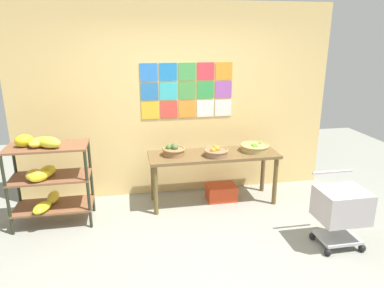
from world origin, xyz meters
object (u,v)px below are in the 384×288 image
fruit_basket_right (216,152)px  produce_crate_under_table (221,192)px  shopping_cart (341,208)px  banana_shelf_unit (45,172)px  fruit_basket_back_right (255,147)px  display_table (214,160)px  fruit_basket_centre (174,150)px

fruit_basket_right → produce_crate_under_table: 0.69m
shopping_cart → banana_shelf_unit: bearing=172.9°
banana_shelf_unit → fruit_basket_right: 2.14m
fruit_basket_back_right → produce_crate_under_table: bearing=175.1°
display_table → fruit_basket_centre: 0.57m
fruit_basket_back_right → produce_crate_under_table: size_ratio=0.97×
fruit_basket_back_right → shopping_cart: fruit_basket_back_right is taller
fruit_basket_centre → produce_crate_under_table: size_ratio=0.76×
fruit_basket_centre → shopping_cart: bearing=-39.2°
produce_crate_under_table → shopping_cart: size_ratio=0.51×
display_table → fruit_basket_centre: fruit_basket_centre is taller
fruit_basket_right → shopping_cart: fruit_basket_right is taller
display_table → produce_crate_under_table: (0.14, 0.04, -0.52)m
banana_shelf_unit → fruit_basket_right: banana_shelf_unit is taller
display_table → fruit_basket_right: bearing=-86.7°
fruit_basket_centre → shopping_cart: size_ratio=0.39×
fruit_basket_back_right → display_table: bearing=-179.6°
display_table → fruit_basket_back_right: (0.58, 0.00, 0.14)m
display_table → produce_crate_under_table: bearing=17.3°
fruit_basket_right → shopping_cart: bearing=-47.7°
fruit_basket_right → fruit_basket_back_right: bearing=10.5°
fruit_basket_back_right → fruit_basket_centre: fruit_basket_centre is taller
fruit_basket_back_right → fruit_basket_centre: size_ratio=1.28×
banana_shelf_unit → produce_crate_under_table: (2.27, 0.26, -0.58)m
fruit_basket_right → fruit_basket_back_right: (0.58, 0.11, -0.00)m
banana_shelf_unit → shopping_cart: size_ratio=1.44×
banana_shelf_unit → fruit_basket_back_right: (2.72, 0.22, 0.08)m
shopping_cart → fruit_basket_right: bearing=143.8°
produce_crate_under_table → shopping_cart: (0.97, -1.36, 0.36)m
produce_crate_under_table → fruit_basket_back_right: bearing=-4.9°
fruit_basket_right → fruit_basket_back_right: size_ratio=0.82×
fruit_basket_back_right → shopping_cart: size_ratio=0.49×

